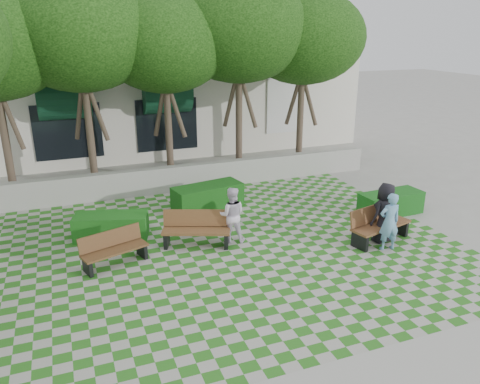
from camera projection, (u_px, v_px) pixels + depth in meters
name	position (u px, v px, depth m)	size (l,w,h in m)	color
ground	(243.00, 268.00, 11.32)	(90.00, 90.00, 0.00)	gray
lawn	(229.00, 250.00, 12.20)	(12.00, 12.00, 0.00)	#2B721E
retaining_wall	(180.00, 178.00, 16.63)	(15.00, 0.36, 0.90)	#9E9B93
bench_east	(379.00, 224.00, 12.66)	(1.94, 1.04, 0.97)	brown
bench_mid	(196.00, 229.00, 12.38)	(1.88, 1.20, 0.94)	brown
bench_west	(114.00, 249.00, 11.38)	(1.68, 1.01, 0.84)	#50331B
hedge_east	(391.00, 203.00, 14.52)	(2.00, 0.80, 0.70)	#144D18
hedge_midright	(208.00, 197.00, 14.96)	(2.22, 0.89, 0.78)	#124512
hedge_midleft	(111.00, 226.00, 12.85)	(1.97, 0.79, 0.69)	#165316
person_blue	(389.00, 222.00, 12.04)	(0.57, 0.37, 1.56)	#6FA4CB
person_dark	(385.00, 213.00, 12.47)	(0.81, 0.53, 1.66)	black
person_white	(231.00, 215.00, 12.52)	(0.75, 0.58, 1.54)	silver
tree_row	(115.00, 39.00, 14.22)	(17.70, 13.40, 7.41)	#47382B
building	(157.00, 91.00, 23.20)	(18.00, 8.92, 5.15)	silver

